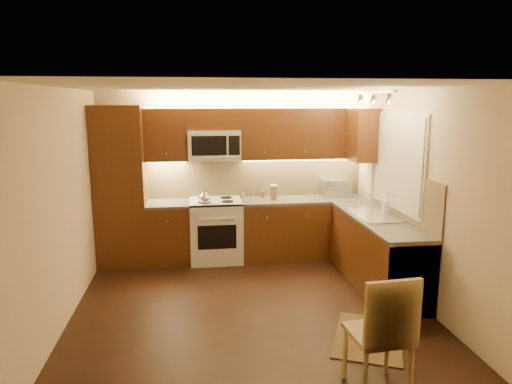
{
  "coord_description": "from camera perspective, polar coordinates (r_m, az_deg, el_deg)",
  "views": [
    {
      "loc": [
        -0.61,
        -5.0,
        2.35
      ],
      "look_at": [
        0.15,
        0.55,
        1.25
      ],
      "focal_mm": 32.43,
      "sensor_mm": 36.0,
      "label": 1
    }
  ],
  "objects": [
    {
      "name": "floor",
      "position": [
        5.56,
        -0.79,
        -13.9
      ],
      "size": [
        4.0,
        4.0,
        0.01
      ],
      "primitive_type": "cube",
      "color": "black",
      "rests_on": "ground"
    },
    {
      "name": "ceiling",
      "position": [
        5.04,
        -0.87,
        12.81
      ],
      "size": [
        4.0,
        4.0,
        0.01
      ],
      "primitive_type": "cube",
      "color": "beige",
      "rests_on": "ground"
    },
    {
      "name": "wall_back",
      "position": [
        7.11,
        -2.78,
        2.21
      ],
      "size": [
        4.0,
        0.01,
        2.5
      ],
      "primitive_type": "cube",
      "color": "beige",
      "rests_on": "ground"
    },
    {
      "name": "wall_front",
      "position": [
        3.25,
        3.5,
        -8.7
      ],
      "size": [
        4.0,
        0.01,
        2.5
      ],
      "primitive_type": "cube",
      "color": "beige",
      "rests_on": "ground"
    },
    {
      "name": "wall_left",
      "position": [
        5.31,
        -22.81,
        -1.74
      ],
      "size": [
        0.01,
        4.0,
        2.5
      ],
      "primitive_type": "cube",
      "color": "beige",
      "rests_on": "ground"
    },
    {
      "name": "wall_right",
      "position": [
        5.75,
        19.39,
        -0.57
      ],
      "size": [
        0.01,
        4.0,
        2.5
      ],
      "primitive_type": "cube",
      "color": "beige",
      "rests_on": "ground"
    },
    {
      "name": "pantry",
      "position": [
        6.89,
        -16.36,
        0.62
      ],
      "size": [
        0.7,
        0.6,
        2.3
      ],
      "primitive_type": "cube",
      "color": "#431F0E",
      "rests_on": "floor"
    },
    {
      "name": "base_cab_back_left",
      "position": [
        6.98,
        -10.65,
        -5.05
      ],
      "size": [
        0.62,
        0.6,
        0.86
      ],
      "primitive_type": "cube",
      "color": "#431F0E",
      "rests_on": "floor"
    },
    {
      "name": "counter_back_left",
      "position": [
        6.87,
        -10.78,
        -1.44
      ],
      "size": [
        0.62,
        0.6,
        0.04
      ],
      "primitive_type": "cube",
      "color": "#363431",
      "rests_on": "base_cab_back_left"
    },
    {
      "name": "base_cab_back_right",
      "position": [
        7.16,
        5.84,
        -4.49
      ],
      "size": [
        1.92,
        0.6,
        0.86
      ],
      "primitive_type": "cube",
      "color": "#431F0E",
      "rests_on": "floor"
    },
    {
      "name": "counter_back_right",
      "position": [
        7.05,
        5.91,
        -0.97
      ],
      "size": [
        1.92,
        0.6,
        0.04
      ],
      "primitive_type": "cube",
      "color": "#363431",
      "rests_on": "base_cab_back_right"
    },
    {
      "name": "base_cab_right",
      "position": [
        6.18,
        14.71,
        -7.37
      ],
      "size": [
        0.6,
        2.0,
        0.86
      ],
      "primitive_type": "cube",
      "color": "#431F0E",
      "rests_on": "floor"
    },
    {
      "name": "counter_right",
      "position": [
        6.05,
        14.92,
        -3.33
      ],
      "size": [
        0.6,
        2.0,
        0.04
      ],
      "primitive_type": "cube",
      "color": "#363431",
      "rests_on": "base_cab_right"
    },
    {
      "name": "dishwasher",
      "position": [
        5.58,
        17.47,
        -9.57
      ],
      "size": [
        0.58,
        0.6,
        0.84
      ],
      "primitive_type": "cube",
      "color": "silver",
      "rests_on": "floor"
    },
    {
      "name": "backsplash_back",
      "position": [
        7.15,
        0.03,
        1.86
      ],
      "size": [
        3.3,
        0.02,
        0.6
      ],
      "primitive_type": "cube",
      "color": "tan",
      "rests_on": "wall_back"
    },
    {
      "name": "backsplash_right",
      "position": [
        6.1,
        17.59,
        -0.28
      ],
      "size": [
        0.02,
        2.0,
        0.6
      ],
      "primitive_type": "cube",
      "color": "tan",
      "rests_on": "wall_right"
    },
    {
      "name": "upper_cab_back_left",
      "position": [
        6.85,
        -11.04,
        6.94
      ],
      "size": [
        0.62,
        0.35,
        0.75
      ],
      "primitive_type": "cube",
      "color": "#431F0E",
      "rests_on": "wall_back"
    },
    {
      "name": "upper_cab_back_right",
      "position": [
        7.04,
        5.83,
        7.19
      ],
      "size": [
        1.92,
        0.35,
        0.75
      ],
      "primitive_type": "cube",
      "color": "#431F0E",
      "rests_on": "wall_back"
    },
    {
      "name": "upper_cab_bridge",
      "position": [
        6.84,
        -5.25,
        8.93
      ],
      "size": [
        0.76,
        0.35,
        0.31
      ],
      "primitive_type": "cube",
      "color": "#431F0E",
      "rests_on": "wall_back"
    },
    {
      "name": "upper_cab_right_corner",
      "position": [
        6.86,
        13.1,
        6.86
      ],
      "size": [
        0.35,
        0.5,
        0.75
      ],
      "primitive_type": "cube",
      "color": "#431F0E",
      "rests_on": "wall_right"
    },
    {
      "name": "stove",
      "position": [
        6.94,
        -4.96,
        -4.72
      ],
      "size": [
        0.76,
        0.65,
        0.92
      ],
      "primitive_type": null,
      "color": "silver",
      "rests_on": "floor"
    },
    {
      "name": "microwave",
      "position": [
        6.85,
        -5.19,
        5.79
      ],
      "size": [
        0.76,
        0.38,
        0.44
      ],
      "primitive_type": null,
      "color": "silver",
      "rests_on": "wall_back"
    },
    {
      "name": "window_frame",
      "position": [
        6.17,
        17.17,
        3.64
      ],
      "size": [
        0.03,
        1.44,
        1.24
      ],
      "primitive_type": "cube",
      "color": "silver",
      "rests_on": "wall_right"
    },
    {
      "name": "window_blinds",
      "position": [
        6.16,
        17.0,
        3.64
      ],
      "size": [
        0.02,
        1.36,
        1.16
      ],
      "primitive_type": "cube",
      "color": "silver",
      "rests_on": "wall_right"
    },
    {
      "name": "sink",
      "position": [
        6.17,
        14.43,
        -2.13
      ],
      "size": [
        0.52,
        0.86,
        0.15
      ],
      "primitive_type": null,
      "color": "silver",
      "rests_on": "counter_right"
    },
    {
      "name": "faucet",
      "position": [
        6.22,
        16.0,
        -1.39
      ],
      "size": [
        0.2,
        0.04,
        0.3
      ],
      "primitive_type": null,
      "color": "silver",
      "rests_on": "counter_right"
    },
    {
      "name": "track_light_bar",
      "position": [
        5.82,
        14.32,
        11.86
      ],
      "size": [
        0.04,
        1.2,
        0.03
      ],
      "primitive_type": "cube",
      "color": "silver",
      "rests_on": "ceiling"
    },
    {
      "name": "kettle",
      "position": [
        6.61,
        -6.32,
        -0.57
      ],
      "size": [
        0.22,
        0.22,
        0.2
      ],
      "primitive_type": null,
      "rotation": [
        0.0,
        0.0,
        -0.35
      ],
      "color": "silver",
      "rests_on": "stove"
    },
    {
      "name": "toaster_oven",
      "position": [
        7.31,
        9.73,
        0.57
      ],
      "size": [
        0.45,
        0.34,
        0.26
      ],
      "primitive_type": "cube",
      "rotation": [
        0.0,
        0.0,
        0.03
      ],
      "color": "silver",
      "rests_on": "counter_back_right"
    },
    {
      "name": "knife_block",
      "position": [
        6.95,
        2.2,
        -0.02
      ],
      "size": [
        0.12,
        0.17,
        0.22
      ],
      "primitive_type": "cube",
      "rotation": [
        0.0,
        0.0,
        -0.15
      ],
      "color": "#A5804A",
      "rests_on": "counter_back_right"
    },
    {
      "name": "spice_jar_a",
      "position": [
        7.14,
        -0.34,
        -0.22
      ],
      "size": [
        0.05,
        0.05,
        0.09
      ],
      "primitive_type": "cylinder",
      "rotation": [
        0.0,
        0.0,
        -0.23
      ],
      "color": "silver",
      "rests_on": "counter_back_right"
    },
    {
      "name": "spice_jar_b",
      "position": [
        7.06,
        0.89,
        -0.33
      ],
      "size": [
        0.05,
        0.05,
        0.1
      ],
      "primitive_type": "cylinder",
      "rotation": [
        0.0,
        0.0,
        -0.17
      ],
      "color": "brown",
      "rests_on": "counter_back_right"
    },
    {
      "name": "spice_jar_c",
      "position": [
        7.09,
        -1.56,
        -0.32
      ],
      "size": [
        0.06,
        0.06,
        0.09
      ],
      "primitive_type": "cylinder",
      "rotation": [
        0.0,
        0.0,
        -0.31
      ],
      "color": "silver",
      "rests_on": "counter_back_right"
    },
    {
      "name": "spice_jar_d",
      "position": [
        7.16,
        0.8,
        -0.16
      ],
      "size": [
        0.06,
        0.06,
        0.1
      ],
      "primitive_type": "cylinder",
      "rotation": [
        0.0,
        0.0,
        -0.31
      ],
      "color": "olive",
      "rests_on": "counter_back_right"
    },
    {
      "name": "soap_bottle",
      "position": [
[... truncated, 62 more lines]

